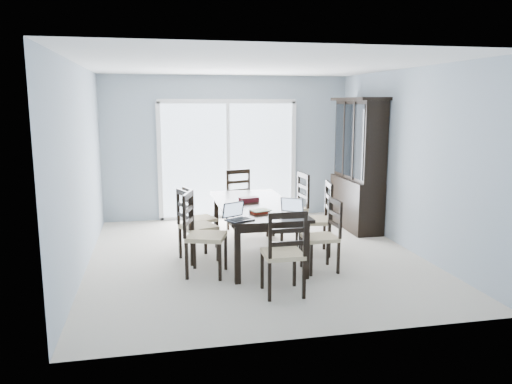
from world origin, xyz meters
TOP-DOWN VIEW (x-y plane):
  - floor at (0.00, 0.00)m, footprint 5.00×5.00m
  - ceiling at (0.00, 0.00)m, footprint 5.00×5.00m
  - back_wall at (0.00, 2.50)m, footprint 4.50×0.02m
  - wall_left at (-2.25, 0.00)m, footprint 0.02×5.00m
  - wall_right at (2.25, 0.00)m, footprint 0.02×5.00m
  - balcony at (0.00, 3.50)m, footprint 4.50×2.00m
  - railing at (0.00, 4.50)m, footprint 4.50×0.06m
  - dining_table at (0.00, 0.00)m, footprint 1.00×2.20m
  - china_hutch at (2.02, 1.25)m, footprint 0.50×1.38m
  - sliding_door at (0.00, 2.48)m, footprint 2.52×0.05m
  - chair_left_near at (-0.84, -0.57)m, footprint 0.58×0.57m
  - chair_left_mid at (-0.87, -0.02)m, footprint 0.56×0.55m
  - chair_left_far at (-0.78, 0.62)m, footprint 0.49×0.49m
  - chair_right_near at (0.78, -0.74)m, footprint 0.42×0.41m
  - chair_right_mid at (0.92, -0.05)m, footprint 0.53×0.52m
  - chair_right_far at (0.82, 0.81)m, footprint 0.50×0.48m
  - chair_end_near at (0.02, -1.50)m, footprint 0.43×0.44m
  - chair_end_far at (0.06, 1.50)m, footprint 0.54×0.55m
  - laptop_dark at (-0.38, -0.93)m, footprint 0.36×0.32m
  - laptop_silver at (0.26, -0.79)m, footprint 0.36×0.34m
  - book_stack at (-0.06, -0.58)m, footprint 0.28×0.25m
  - cell_phone at (0.16, -0.84)m, footprint 0.10×0.05m
  - game_box at (-0.06, 0.15)m, footprint 0.29×0.20m
  - hot_tub at (-0.25, 3.68)m, footprint 1.93×1.81m

SIDE VIEW (x-z plane):
  - balcony at x=0.00m, z-range -0.10..0.00m
  - floor at x=0.00m, z-range 0.00..0.00m
  - hot_tub at x=-0.25m, z-range 0.00..0.85m
  - chair_left_far at x=-0.78m, z-range 0.03..1.06m
  - railing at x=0.00m, z-range 0.00..1.10m
  - chair_right_near at x=0.78m, z-range 0.03..1.09m
  - chair_left_mid at x=-0.87m, z-range 0.03..1.16m
  - chair_end_near at x=0.02m, z-range 0.03..1.17m
  - chair_end_far at x=0.06m, z-range 0.03..1.20m
  - chair_right_mid at x=0.92m, z-range 0.03..1.22m
  - chair_right_far at x=0.82m, z-range 0.03..1.23m
  - chair_left_near at x=-0.84m, z-range 0.03..1.23m
  - dining_table at x=0.00m, z-range 0.30..1.05m
  - cell_phone at x=0.16m, z-range 0.75..0.76m
  - book_stack at x=-0.06m, z-range 0.75..0.79m
  - game_box at x=-0.06m, z-range 0.75..0.82m
  - laptop_silver at x=0.26m, z-range 0.70..0.90m
  - laptop_dark at x=-0.38m, z-range 0.70..0.90m
  - china_hutch at x=2.02m, z-range -0.03..2.17m
  - sliding_door at x=0.00m, z-range 0.00..2.18m
  - back_wall at x=0.00m, z-range 0.00..2.60m
  - wall_left at x=-2.25m, z-range 0.00..2.60m
  - wall_right at x=2.25m, z-range 0.00..2.60m
  - ceiling at x=0.00m, z-range 2.60..2.60m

